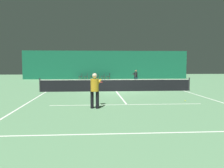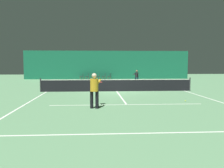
% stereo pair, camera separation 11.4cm
% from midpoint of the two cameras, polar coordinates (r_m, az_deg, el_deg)
% --- Properties ---
extents(ground_plane, '(60.00, 60.00, 0.00)m').
position_cam_midpoint_polar(ground_plane, '(19.83, 1.23, -1.68)').
color(ground_plane, '#56845B').
extents(backdrop_curtain, '(23.00, 0.12, 3.95)m').
position_cam_midpoint_polar(backdrop_curtain, '(35.00, -0.96, 4.38)').
color(backdrop_curtain, '#196B4C').
rests_on(backdrop_curtain, ground).
extents(court_line_baseline_far, '(11.00, 0.10, 0.00)m').
position_cam_midpoint_polar(court_line_baseline_far, '(31.66, -0.65, 0.76)').
color(court_line_baseline_far, silver).
rests_on(court_line_baseline_far, ground).
extents(court_line_baseline_near, '(11.00, 0.10, 0.00)m').
position_cam_midpoint_polar(court_line_baseline_near, '(8.23, 8.61, -11.04)').
color(court_line_baseline_near, silver).
rests_on(court_line_baseline_near, ground).
extents(court_line_service_far, '(8.25, 0.10, 0.00)m').
position_cam_midpoint_polar(court_line_service_far, '(26.18, 0.01, -0.09)').
color(court_line_service_far, silver).
rests_on(court_line_service_far, ground).
extents(court_line_service_near, '(8.25, 0.10, 0.00)m').
position_cam_midpoint_polar(court_line_service_near, '(13.53, 3.60, -4.73)').
color(court_line_service_near, silver).
rests_on(court_line_service_near, ground).
extents(court_line_sideline_left, '(0.10, 23.80, 0.00)m').
position_cam_midpoint_polar(court_line_sideline_left, '(20.12, -14.58, -1.73)').
color(court_line_sideline_left, silver).
rests_on(court_line_sideline_left, ground).
extents(court_line_sideline_right, '(0.10, 23.80, 0.00)m').
position_cam_midpoint_polar(court_line_sideline_right, '(21.04, 16.33, -1.49)').
color(court_line_sideline_right, silver).
rests_on(court_line_sideline_right, ground).
extents(court_line_centre, '(0.10, 12.80, 0.00)m').
position_cam_midpoint_polar(court_line_centre, '(19.83, 1.23, -1.67)').
color(court_line_centre, silver).
rests_on(court_line_centre, ground).
extents(tennis_net, '(12.00, 0.10, 1.07)m').
position_cam_midpoint_polar(tennis_net, '(19.78, 1.23, -0.21)').
color(tennis_net, black).
rests_on(tennis_net, ground).
extents(player_near, '(0.71, 1.43, 1.74)m').
position_cam_midpoint_polar(player_near, '(12.33, -3.76, -0.91)').
color(player_near, black).
rests_on(player_near, ground).
extents(player_far, '(0.90, 1.28, 1.50)m').
position_cam_midpoint_polar(player_far, '(26.55, 5.76, 1.84)').
color(player_far, navy).
rests_on(player_far, ground).
extents(courtside_chair_0, '(0.44, 0.44, 0.84)m').
position_cam_midpoint_polar(courtside_chair_0, '(34.50, -6.74, 1.87)').
color(courtside_chair_0, brown).
rests_on(courtside_chair_0, ground).
extents(courtside_chair_1, '(0.44, 0.44, 0.84)m').
position_cam_midpoint_polar(courtside_chair_1, '(34.47, -5.48, 1.87)').
color(courtside_chair_1, brown).
rests_on(courtside_chair_1, ground).
extents(courtside_chair_2, '(0.44, 0.44, 0.84)m').
position_cam_midpoint_polar(courtside_chair_2, '(34.45, -4.21, 1.88)').
color(courtside_chair_2, brown).
rests_on(courtside_chair_2, ground).
extents(courtside_chair_3, '(0.44, 0.44, 0.84)m').
position_cam_midpoint_polar(courtside_chair_3, '(34.45, -2.94, 1.89)').
color(courtside_chair_3, brown).
rests_on(courtside_chair_3, ground).
extents(courtside_chair_4, '(0.44, 0.44, 0.84)m').
position_cam_midpoint_polar(courtside_chair_4, '(34.47, -1.67, 1.89)').
color(courtside_chair_4, brown).
rests_on(courtside_chair_4, ground).
extents(courtside_chair_5, '(0.44, 0.44, 0.84)m').
position_cam_midpoint_polar(courtside_chair_5, '(34.51, -0.41, 1.90)').
color(courtside_chair_5, brown).
rests_on(courtside_chair_5, ground).
extents(tennis_ball, '(0.07, 0.07, 0.07)m').
position_cam_midpoint_polar(tennis_ball, '(15.29, 16.61, -3.70)').
color(tennis_ball, '#D1DB33').
rests_on(tennis_ball, ground).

